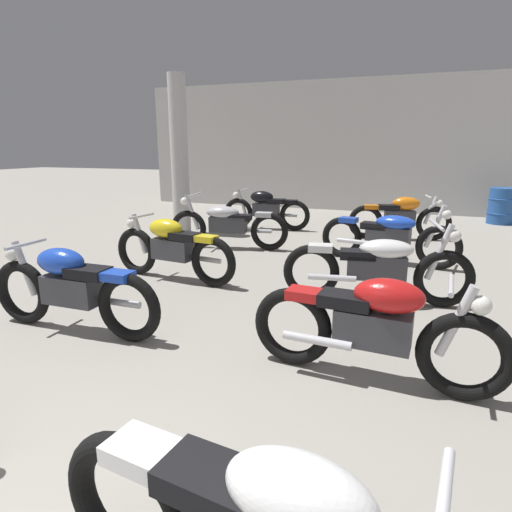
# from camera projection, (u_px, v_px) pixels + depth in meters

# --- Properties ---
(back_wall) EXTENTS (12.78, 0.24, 3.60)m
(back_wall) POSITION_uv_depth(u_px,v_px,m) (356.00, 146.00, 12.01)
(back_wall) COLOR #BCBAB7
(back_wall) RESTS_ON ground
(support_pillar) EXTENTS (0.36, 0.36, 3.20)m
(support_pillar) POSITION_uv_depth(u_px,v_px,m) (180.00, 156.00, 8.81)
(support_pillar) COLOR #BCBAB7
(support_pillar) RESTS_ON ground
(motorcycle_left_row_1) EXTENTS (1.97, 0.48, 0.88)m
(motorcycle_left_row_1) POSITION_uv_depth(u_px,v_px,m) (71.00, 287.00, 4.18)
(motorcycle_left_row_1) COLOR black
(motorcycle_left_row_1) RESTS_ON ground
(motorcycle_left_row_2) EXTENTS (1.97, 0.48, 0.88)m
(motorcycle_left_row_2) POSITION_uv_depth(u_px,v_px,m) (172.00, 247.00, 5.84)
(motorcycle_left_row_2) COLOR black
(motorcycle_left_row_2) RESTS_ON ground
(motorcycle_left_row_3) EXTENTS (2.16, 0.72, 0.97)m
(motorcycle_left_row_3) POSITION_uv_depth(u_px,v_px,m) (227.00, 224.00, 7.69)
(motorcycle_left_row_3) COLOR black
(motorcycle_left_row_3) RESTS_ON ground
(motorcycle_left_row_4) EXTENTS (1.97, 0.48, 0.88)m
(motorcycle_left_row_4) POSITION_uv_depth(u_px,v_px,m) (266.00, 209.00, 9.50)
(motorcycle_left_row_4) COLOR black
(motorcycle_left_row_4) RESTS_ON ground
(motorcycle_right_row_1) EXTENTS (1.97, 0.48, 0.88)m
(motorcycle_right_row_1) POSITION_uv_depth(u_px,v_px,m) (374.00, 326.00, 3.28)
(motorcycle_right_row_1) COLOR black
(motorcycle_right_row_1) RESTS_ON ground
(motorcycle_right_row_2) EXTENTS (2.16, 0.73, 0.97)m
(motorcycle_right_row_2) POSITION_uv_depth(u_px,v_px,m) (378.00, 266.00, 4.97)
(motorcycle_right_row_2) COLOR black
(motorcycle_right_row_2) RESTS_ON ground
(motorcycle_right_row_3) EXTENTS (2.16, 0.68, 0.97)m
(motorcycle_right_row_3) POSITION_uv_depth(u_px,v_px,m) (389.00, 235.00, 6.70)
(motorcycle_right_row_3) COLOR black
(motorcycle_right_row_3) RESTS_ON ground
(motorcycle_right_row_4) EXTENTS (1.95, 0.63, 0.88)m
(motorcycle_right_row_4) POSITION_uv_depth(u_px,v_px,m) (400.00, 216.00, 8.43)
(motorcycle_right_row_4) COLOR black
(motorcycle_right_row_4) RESTS_ON ground
(oil_drum) EXTENTS (0.59, 0.59, 0.85)m
(oil_drum) POSITION_uv_depth(u_px,v_px,m) (501.00, 206.00, 10.18)
(oil_drum) COLOR #23519E
(oil_drum) RESTS_ON ground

